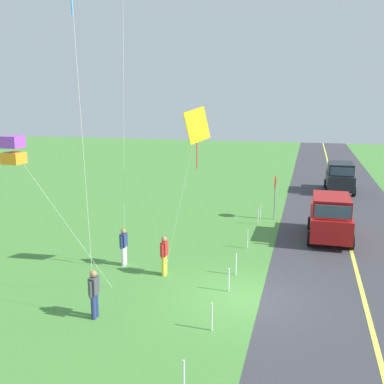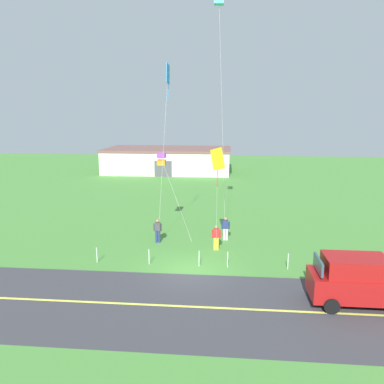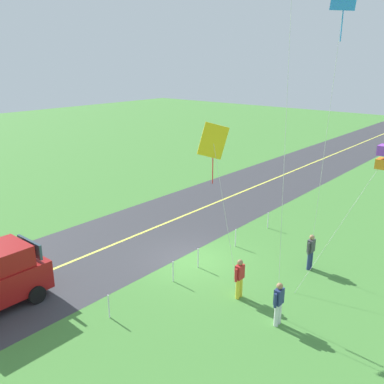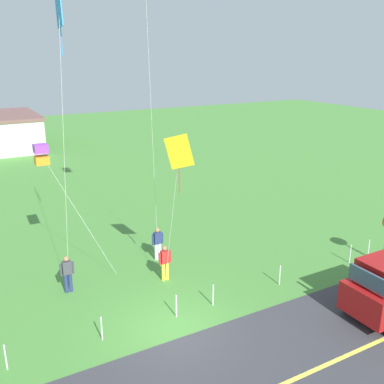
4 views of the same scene
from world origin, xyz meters
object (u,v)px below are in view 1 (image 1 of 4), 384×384
person_adult_near (124,245)px  kite_yellow_high (197,128)px  car_suv_foreground (330,217)px  person_child_watcher (164,254)px  kite_green_far (13,150)px  stop_sign (275,189)px  person_adult_companion (94,292)px  car_parked_east_far (340,177)px

person_adult_near → kite_yellow_high: (-0.53, -3.28, 4.96)m
kite_yellow_high → car_suv_foreground: bearing=-38.8°
person_child_watcher → kite_green_far: bearing=58.7°
car_suv_foreground → kite_green_far: 15.13m
car_suv_foreground → stop_sign: (3.04, 2.97, 0.65)m
kite_green_far → stop_sign: bearing=-27.4°
kite_green_far → person_child_watcher: bearing=-41.0°
car_suv_foreground → person_adult_companion: car_suv_foreground is taller
car_suv_foreground → car_parked_east_far: bearing=-5.4°
car_parked_east_far → stop_sign: bearing=155.9°
kite_yellow_high → kite_green_far: (-4.07, 4.79, -0.51)m
stop_sign → kite_yellow_high: size_ratio=0.39×
stop_sign → person_adult_near: stop_sign is taller
car_parked_east_far → person_adult_companion: 24.33m
car_parked_east_far → kite_yellow_high: 20.35m
kite_green_far → car_suv_foreground: bearing=-43.5°
person_adult_companion → kite_yellow_high: size_ratio=0.24×
stop_sign → person_adult_companion: (-13.50, 4.58, -0.94)m
person_adult_near → car_parked_east_far: bearing=-139.3°
person_child_watcher → car_parked_east_far: bearing=-102.6°
person_adult_near → car_suv_foreground: bearing=-166.3°
car_parked_east_far → person_adult_companion: car_parked_east_far is taller
person_adult_companion → kite_yellow_high: bearing=-120.1°
person_adult_near → person_adult_companion: same height
car_suv_foreground → person_child_watcher: 9.24m
car_suv_foreground → person_adult_near: size_ratio=2.75×
kite_yellow_high → person_adult_near: bearing=80.9°
person_adult_near → person_adult_companion: (-4.50, -0.95, 0.00)m
kite_yellow_high → kite_green_far: size_ratio=1.15×
person_adult_near → kite_yellow_high: size_ratio=0.24×
car_suv_foreground → stop_sign: 4.30m
person_adult_companion → kite_green_far: 5.09m
person_adult_companion → kite_yellow_high: 6.77m
kite_yellow_high → kite_green_far: kite_yellow_high is taller
stop_sign → person_adult_near: 10.61m
person_adult_companion → person_child_watcher: size_ratio=1.00×
person_adult_companion → kite_green_far: size_ratio=0.28×
car_parked_east_far → kite_green_far: size_ratio=0.76×
car_parked_east_far → person_adult_near: 20.63m
person_adult_companion → person_child_watcher: 4.05m
car_suv_foreground → person_adult_near: bearing=125.1°
car_suv_foreground → person_adult_companion: bearing=144.2°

